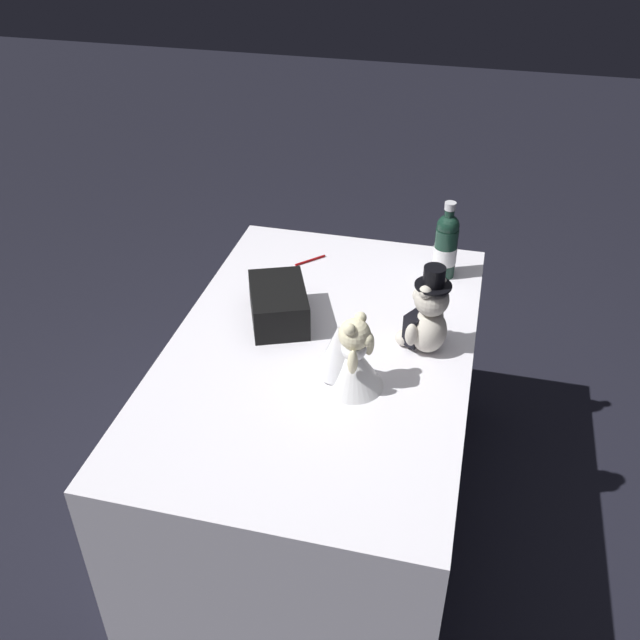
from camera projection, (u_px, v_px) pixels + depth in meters
ground_plane at (320, 510)px, 2.65m from camera, size 12.00×12.00×0.00m
reception_table at (320, 435)px, 2.43m from camera, size 1.44×0.93×0.76m
teddy_bear_groom at (427, 317)px, 2.15m from camera, size 0.16×0.16×0.29m
teddy_bear_bride at (349, 356)px, 2.02m from camera, size 0.19×0.22×0.23m
champagne_bottle at (446, 245)px, 2.50m from camera, size 0.08×0.08×0.28m
signing_pen at (311, 260)px, 2.64m from camera, size 0.10×0.10×0.01m
gift_case_black at (278, 304)px, 2.30m from camera, size 0.31×0.26×0.12m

